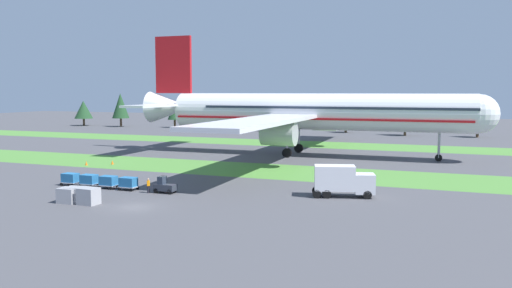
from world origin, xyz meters
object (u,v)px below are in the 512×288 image
cargo_dolly_third (89,180)px  uld_container_0 (68,195)px  ground_crew_marshaller (148,185)px  taxiway_marker_1 (86,163)px  cargo_dolly_lead (128,183)px  taxiway_marker_0 (112,162)px  baggage_tug (164,186)px  uld_container_1 (75,195)px  cargo_dolly_fourth (70,178)px  cargo_dolly_second (108,181)px  catering_truck (343,180)px  uld_container_2 (77,195)px  uld_container_3 (89,196)px  airliner (305,111)px

cargo_dolly_third → uld_container_0: (3.97, -8.32, -0.11)m
ground_crew_marshaller → taxiway_marker_1: (-21.87, 15.89, -0.61)m
cargo_dolly_lead → taxiway_marker_0: size_ratio=3.26×
baggage_tug → uld_container_1: 10.07m
cargo_dolly_third → cargo_dolly_lead: bearing=90.0°
cargo_dolly_fourth → uld_container_0: bearing=39.5°
cargo_dolly_lead → cargo_dolly_second: bearing=-90.0°
uld_container_0 → taxiway_marker_1: 28.96m
cargo_dolly_third → catering_truck: (30.87, 5.22, 1.03)m
catering_truck → taxiway_marker_1: 44.86m
taxiway_marker_0 → baggage_tug: bearing=-40.9°
cargo_dolly_third → cargo_dolly_fourth: (-2.90, -0.00, 0.00)m
cargo_dolly_fourth → uld_container_2: bearing=44.0°
cargo_dolly_lead → cargo_dolly_fourth: bearing=-90.0°
cargo_dolly_lead → taxiway_marker_0: cargo_dolly_lead is taller
uld_container_0 → baggage_tug: bearing=50.6°
ground_crew_marshaller → taxiway_marker_0: ground_crew_marshaller is taller
cargo_dolly_lead → taxiway_marker_0: 23.34m
catering_truck → taxiway_marker_1: bearing=-118.8°
baggage_tug → uld_container_2: (-6.12, -7.86, -0.02)m
cargo_dolly_second → cargo_dolly_fourth: 5.80m
uld_container_3 → uld_container_1: bearing=169.8°
uld_container_0 → uld_container_3: uld_container_3 is taller
cargo_dolly_lead → uld_container_0: uld_container_0 is taller
cargo_dolly_second → uld_container_1: (1.57, -7.80, -0.08)m
cargo_dolly_second → uld_container_1: size_ratio=1.10×
cargo_dolly_second → baggage_tug: bearing=90.0°
cargo_dolly_second → uld_container_2: uld_container_2 is taller
cargo_dolly_third → ground_crew_marshaller: size_ratio=1.27×
cargo_dolly_lead → ground_crew_marshaller: 3.30m
baggage_tug → cargo_dolly_fourth: (-13.73, -0.01, 0.10)m
catering_truck → cargo_dolly_lead: bearing=-94.1°
cargo_dolly_fourth → taxiway_marker_1: 18.22m
airliner → catering_truck: airliner is taller
uld_container_3 → taxiway_marker_1: size_ratio=2.96×
cargo_dolly_third → catering_truck: catering_truck is taller
uld_container_2 → taxiway_marker_1: 29.01m
uld_container_0 → taxiway_marker_1: uld_container_0 is taller
uld_container_1 → taxiway_marker_1: uld_container_1 is taller
ground_crew_marshaller → uld_container_2: bearing=151.7°
baggage_tug → ground_crew_marshaller: 1.90m
airliner → uld_container_2: (-12.11, -48.09, -7.41)m
cargo_dolly_third → airliner: bearing=157.3°
uld_container_0 → uld_container_2: size_ratio=1.00×
cargo_dolly_lead → taxiway_marker_1: cargo_dolly_lead is taller
uld_container_1 → uld_container_3: size_ratio=1.00×
cargo_dolly_fourth → catering_truck: 34.18m
uld_container_1 → uld_container_3: uld_container_3 is taller
cargo_dolly_lead → cargo_dolly_fourth: same height
uld_container_1 → taxiway_marker_0: uld_container_1 is taller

